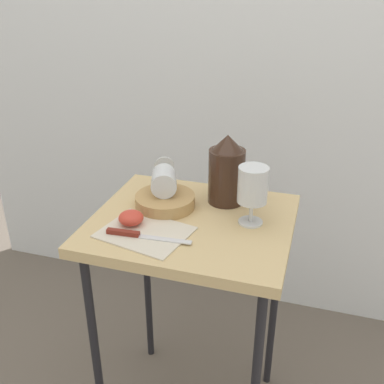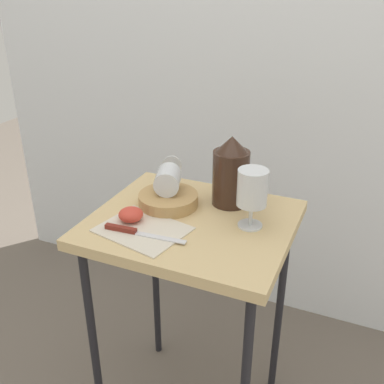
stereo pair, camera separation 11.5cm
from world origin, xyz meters
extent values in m
cube|color=white|center=(0.00, 0.66, 1.08)|extent=(2.40, 0.03, 2.17)
cube|color=tan|center=(0.00, 0.00, 0.72)|extent=(0.53, 0.46, 0.03)
cylinder|color=black|center=(-0.22, -0.19, 0.35)|extent=(0.02, 0.02, 0.70)
cylinder|color=black|center=(-0.22, 0.19, 0.35)|extent=(0.02, 0.02, 0.70)
cylinder|color=black|center=(0.22, 0.19, 0.35)|extent=(0.02, 0.02, 0.70)
cube|color=beige|center=(-0.09, -0.10, 0.74)|extent=(0.24, 0.21, 0.00)
cylinder|color=tan|center=(-0.09, 0.05, 0.75)|extent=(0.17, 0.17, 0.03)
cylinder|color=#382319|center=(0.06, 0.13, 0.81)|extent=(0.10, 0.10, 0.16)
cylinder|color=orange|center=(0.06, 0.13, 0.78)|extent=(0.09, 0.09, 0.09)
cone|color=#382319|center=(0.06, 0.13, 0.91)|extent=(0.09, 0.09, 0.04)
torus|color=#382319|center=(0.13, 0.13, 0.82)|extent=(0.07, 0.01, 0.07)
cylinder|color=silver|center=(0.15, 0.03, 0.74)|extent=(0.06, 0.06, 0.00)
cylinder|color=silver|center=(0.15, 0.03, 0.77)|extent=(0.01, 0.01, 0.06)
cylinder|color=silver|center=(0.15, 0.03, 0.84)|extent=(0.08, 0.08, 0.09)
cylinder|color=orange|center=(0.15, 0.03, 0.82)|extent=(0.07, 0.07, 0.05)
cylinder|color=silver|center=(-0.10, 0.06, 0.80)|extent=(0.10, 0.11, 0.07)
cylinder|color=silver|center=(-0.13, 0.13, 0.80)|extent=(0.03, 0.06, 0.01)
cylinder|color=silver|center=(-0.14, 0.16, 0.80)|extent=(0.06, 0.02, 0.06)
ellipsoid|color=#CC3D2D|center=(-0.14, -0.08, 0.75)|extent=(0.06, 0.06, 0.04)
cube|color=silver|center=(-0.03, -0.13, 0.74)|extent=(0.13, 0.02, 0.00)
cube|color=maroon|center=(-0.14, -0.13, 0.74)|extent=(0.09, 0.02, 0.01)
camera|label=1|loc=(0.30, -0.99, 1.32)|focal=41.88mm
camera|label=2|loc=(0.41, -0.95, 1.32)|focal=41.88mm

